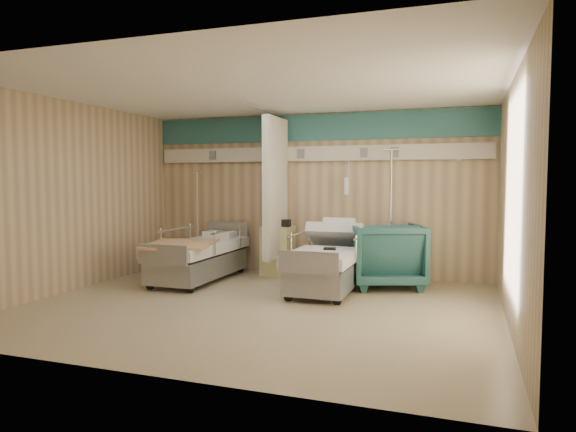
% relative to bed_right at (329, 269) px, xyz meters
% --- Properties ---
extents(ground, '(6.00, 5.00, 0.00)m').
position_rel_bed_right_xyz_m(ground, '(-0.60, -1.30, -0.32)').
color(ground, gray).
rests_on(ground, ground).
extents(room_walls, '(6.04, 5.04, 2.82)m').
position_rel_bed_right_xyz_m(room_walls, '(-0.63, -1.05, 1.55)').
color(room_walls, tan).
rests_on(room_walls, ground).
extents(bed_right, '(1.00, 2.16, 0.63)m').
position_rel_bed_right_xyz_m(bed_right, '(0.00, 0.00, 0.00)').
color(bed_right, silver).
rests_on(bed_right, ground).
extents(bed_left, '(1.00, 2.16, 0.63)m').
position_rel_bed_right_xyz_m(bed_left, '(-2.20, 0.00, 0.00)').
color(bed_left, silver).
rests_on(bed_left, ground).
extents(bedside_cabinet, '(0.50, 0.48, 0.85)m').
position_rel_bed_right_xyz_m(bedside_cabinet, '(-1.15, 0.90, 0.11)').
color(bedside_cabinet, '#CFCE81').
rests_on(bedside_cabinet, ground).
extents(visitor_armchair, '(1.37, 1.39, 1.00)m').
position_rel_bed_right_xyz_m(visitor_armchair, '(0.78, 0.49, 0.18)').
color(visitor_armchair, '#1E4C4B').
rests_on(visitor_armchair, ground).
extents(waffle_blanket, '(0.75, 0.71, 0.07)m').
position_rel_bed_right_xyz_m(waffle_blanket, '(0.76, 0.50, 0.71)').
color(waffle_blanket, silver).
rests_on(waffle_blanket, visitor_armchair).
extents(iv_stand_right, '(0.38, 0.38, 2.14)m').
position_rel_bed_right_xyz_m(iv_stand_right, '(0.79, 0.86, 0.12)').
color(iv_stand_right, silver).
rests_on(iv_stand_right, ground).
extents(iv_stand_left, '(0.32, 0.32, 1.80)m').
position_rel_bed_right_xyz_m(iv_stand_left, '(-2.68, 0.84, 0.05)').
color(iv_stand_left, silver).
rests_on(iv_stand_left, ground).
extents(call_remote, '(0.19, 0.10, 0.04)m').
position_rel_bed_right_xyz_m(call_remote, '(0.06, -0.20, 0.33)').
color(call_remote, black).
rests_on(call_remote, bed_right).
extents(tan_blanket, '(1.23, 1.41, 0.04)m').
position_rel_bed_right_xyz_m(tan_blanket, '(-2.26, -0.46, 0.34)').
color(tan_blanket, tan).
rests_on(tan_blanket, bed_left).
extents(toiletry_bag, '(0.23, 0.15, 0.12)m').
position_rel_bed_right_xyz_m(toiletry_bag, '(-1.02, 0.84, 0.60)').
color(toiletry_bag, black).
rests_on(toiletry_bag, bedside_cabinet).
extents(white_cup, '(0.11, 0.11, 0.14)m').
position_rel_bed_right_xyz_m(white_cup, '(-1.27, 1.00, 0.60)').
color(white_cup, white).
rests_on(white_cup, bedside_cabinet).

